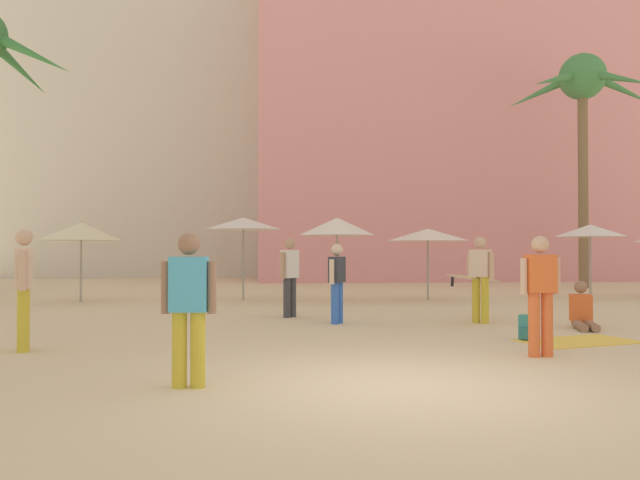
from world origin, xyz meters
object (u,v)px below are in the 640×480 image
cafe_umbrella_0 (81,231)px  cafe_umbrella_3 (428,235)px  cafe_umbrella_6 (243,224)px  person_near_right (290,274)px  person_near_left (337,280)px  cafe_umbrella_1 (590,231)px  person_mid_right (540,290)px  cafe_umbrella_2 (337,227)px  beach_towel (579,341)px  backpack (529,328)px  person_far_right (583,312)px  person_mid_left (189,303)px  person_far_left (478,277)px  person_mid_center (24,284)px  palm_tree_left (583,93)px

cafe_umbrella_0 → cafe_umbrella_3: bearing=-1.1°
cafe_umbrella_3 → cafe_umbrella_6: size_ratio=0.99×
person_near_right → person_near_left: bearing=166.4°
cafe_umbrella_6 → person_near_left: (2.11, -6.10, -1.40)m
cafe_umbrella_1 → person_mid_right: 11.89m
cafe_umbrella_2 → beach_towel: cafe_umbrella_2 is taller
cafe_umbrella_3 → backpack: cafe_umbrella_3 is taller
beach_towel → person_far_right: size_ratio=1.80×
cafe_umbrella_1 → cafe_umbrella_3: (-5.12, -0.12, -0.14)m
cafe_umbrella_2 → person_near_right: cafe_umbrella_2 is taller
person_mid_left → person_far_left: bearing=142.2°
person_near_right → beach_towel: bearing=178.8°
cafe_umbrella_1 → person_near_right: (-9.42, -4.62, -1.13)m
person_near_left → person_mid_center: size_ratio=0.90×
person_near_right → person_far_left: bearing=-157.9°
palm_tree_left → cafe_umbrella_2: size_ratio=3.82×
palm_tree_left → beach_towel: palm_tree_left is taller
backpack → person_mid_left: (-5.15, -3.13, 0.72)m
cafe_umbrella_6 → person_near_right: (1.20, -4.81, -1.32)m
cafe_umbrella_2 → person_mid_center: bearing=-122.6°
cafe_umbrella_6 → person_mid_center: 9.74m
person_far_left → person_near_left: person_far_left is taller
beach_towel → person_far_left: 3.06m
person_far_left → person_mid_center: bearing=158.6°
cafe_umbrella_0 → cafe_umbrella_1: bearing=-0.3°
palm_tree_left → person_mid_right: size_ratio=5.54×
cafe_umbrella_6 → person_far_left: cafe_umbrella_6 is taller
cafe_umbrella_6 → cafe_umbrella_0: bearing=-178.6°
person_far_left → cafe_umbrella_1: bearing=4.3°
cafe_umbrella_0 → person_mid_center: size_ratio=1.29×
person_far_left → person_mid_right: size_ratio=1.44×
cafe_umbrella_2 → person_far_right: 8.14m
person_far_left → person_mid_right: (-0.54, -4.18, -0.01)m
cafe_umbrella_3 → person_mid_center: 12.26m
cafe_umbrella_3 → person_mid_right: bearing=-95.7°
backpack → person_mid_right: size_ratio=0.25×
palm_tree_left → cafe_umbrella_6: palm_tree_left is taller
cafe_umbrella_3 → person_mid_center: size_ratio=1.37×
cafe_umbrella_3 → cafe_umbrella_0: bearing=178.9°
cafe_umbrella_1 → person_near_right: bearing=-153.9°
palm_tree_left → cafe_umbrella_1: bearing=-115.8°
person_mid_right → cafe_umbrella_0: bearing=36.0°
beach_towel → cafe_umbrella_6: bearing=122.6°
palm_tree_left → backpack: palm_tree_left is taller
palm_tree_left → person_far_right: (-6.59, -12.60, -7.46)m
cafe_umbrella_6 → person_far_left: (5.03, -6.14, -1.34)m
palm_tree_left → cafe_umbrella_6: 15.34m
palm_tree_left → cafe_umbrella_3: bearing=-144.0°
person_mid_center → cafe_umbrella_6: bearing=56.3°
person_near_left → person_mid_left: (-2.27, -5.82, 0.03)m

